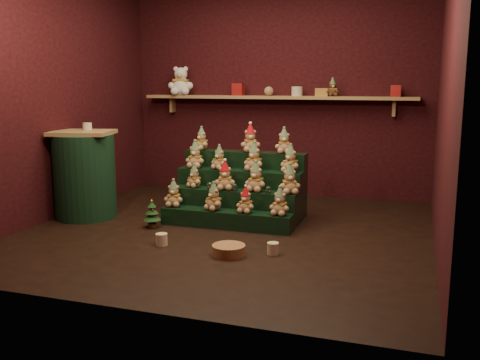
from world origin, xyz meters
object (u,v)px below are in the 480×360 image
(snow_globe_a, at_px, (210,186))
(white_bear, at_px, (181,77))
(mug_left, at_px, (162,239))
(snow_globe_c, at_px, (268,190))
(snow_globe_b, at_px, (235,187))
(side_table, at_px, (85,175))
(riser_tier_front, at_px, (226,219))
(wicker_basket, at_px, (229,250))
(mug_right, at_px, (273,248))
(brown_bear, at_px, (332,87))
(mini_christmas_tree, at_px, (152,213))

(snow_globe_a, height_order, white_bear, white_bear)
(snow_globe_a, bearing_deg, mug_left, -97.41)
(snow_globe_c, distance_m, white_bear, 2.56)
(snow_globe_b, distance_m, mug_left, 1.07)
(snow_globe_b, height_order, side_table, side_table)
(riser_tier_front, distance_m, side_table, 1.70)
(mug_left, bearing_deg, riser_tier_front, 64.82)
(snow_globe_a, distance_m, snow_globe_b, 0.28)
(riser_tier_front, distance_m, wicker_basket, 0.91)
(mug_right, relative_size, wicker_basket, 0.36)
(snow_globe_a, height_order, wicker_basket, snow_globe_a)
(brown_bear, bearing_deg, white_bear, 156.97)
(mini_christmas_tree, xyz_separation_m, brown_bear, (1.54, 1.95, 1.28))
(snow_globe_c, relative_size, brown_bear, 0.35)
(wicker_basket, bearing_deg, white_bear, 121.98)
(riser_tier_front, relative_size, white_bear, 2.90)
(snow_globe_c, relative_size, wicker_basket, 0.26)
(riser_tier_front, distance_m, snow_globe_c, 0.54)
(side_table, distance_m, wicker_basket, 2.17)
(white_bear, bearing_deg, side_table, -116.11)
(mug_right, bearing_deg, mug_left, -176.25)
(side_table, xyz_separation_m, mini_christmas_tree, (0.92, -0.17, -0.33))
(mug_left, bearing_deg, snow_globe_c, 50.29)
(mini_christmas_tree, height_order, mug_right, mini_christmas_tree)
(brown_bear, bearing_deg, riser_tier_front, -138.18)
(snow_globe_b, distance_m, mug_right, 1.13)
(snow_globe_a, distance_m, white_bear, 2.19)
(mini_christmas_tree, xyz_separation_m, mug_right, (1.42, -0.46, -0.10))
(white_bear, xyz_separation_m, brown_bear, (2.07, 0.00, -0.13))
(mug_left, distance_m, white_bear, 3.04)
(mug_left, height_order, wicker_basket, mug_left)
(mug_left, bearing_deg, snow_globe_a, 82.59)
(mug_right, distance_m, white_bear, 3.45)
(riser_tier_front, xyz_separation_m, side_table, (-1.65, -0.07, 0.39))
(mini_christmas_tree, distance_m, brown_bear, 2.79)
(side_table, xyz_separation_m, mug_right, (2.34, -0.63, -0.43))
(mug_left, xyz_separation_m, wicker_basket, (0.69, -0.08, -0.01))
(riser_tier_front, relative_size, snow_globe_a, 17.56)
(snow_globe_b, height_order, mug_right, snow_globe_b)
(mug_left, distance_m, brown_bear, 3.06)
(snow_globe_a, bearing_deg, snow_globe_c, 0.00)
(side_table, distance_m, brown_bear, 3.17)
(mug_right, height_order, wicker_basket, mug_right)
(mini_christmas_tree, bearing_deg, brown_bear, 51.79)
(riser_tier_front, xyz_separation_m, mug_left, (-0.36, -0.77, -0.03))
(riser_tier_front, height_order, mug_left, riser_tier_front)
(riser_tier_front, relative_size, mug_left, 12.66)
(mug_right, bearing_deg, mini_christmas_tree, 162.17)
(snow_globe_a, height_order, snow_globe_b, same)
(snow_globe_a, distance_m, brown_bear, 2.13)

